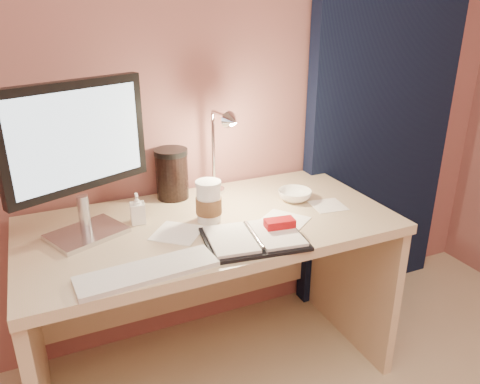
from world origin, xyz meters
name	(u,v)px	position (x,y,z in m)	size (l,w,h in m)	color
room	(370,84)	(0.95, 1.69, 1.14)	(3.50, 3.50, 3.50)	#C6B28E
desk	(205,263)	(0.00, 1.45, 0.50)	(1.40, 0.70, 0.73)	#CCAF90
monitor	(75,148)	(-0.44, 1.44, 1.06)	(0.49, 0.27, 0.55)	silver
keyboard	(148,271)	(-0.31, 1.11, 0.74)	(0.43, 0.13, 0.02)	white
planner	(256,237)	(0.09, 1.17, 0.74)	(0.37, 0.30, 0.05)	black
paper_a	(283,221)	(0.25, 1.26, 0.73)	(0.16, 0.16, 0.00)	white
paper_b	(328,206)	(0.49, 1.31, 0.73)	(0.13, 0.13, 0.00)	white
paper_c	(177,233)	(-0.14, 1.33, 0.73)	(0.16, 0.16, 0.00)	white
coffee_cup	(209,202)	(0.00, 1.39, 0.80)	(0.10, 0.10, 0.16)	white
bowl	(295,195)	(0.40, 1.42, 0.75)	(0.14, 0.14, 0.04)	white
lotion_bottle	(137,208)	(-0.25, 1.48, 0.79)	(0.05, 0.05, 0.12)	white
dark_jar	(172,176)	(-0.06, 1.66, 0.83)	(0.13, 0.13, 0.19)	black
desk_lamp	(219,145)	(0.11, 1.56, 0.97)	(0.11, 0.24, 0.38)	silver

